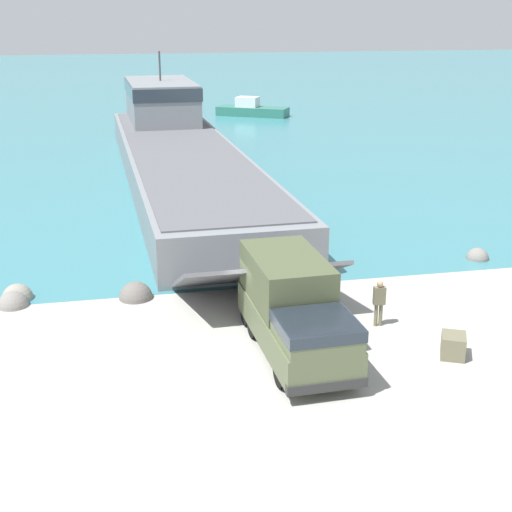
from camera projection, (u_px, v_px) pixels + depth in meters
ground_plane at (259, 324)px, 27.03m from camera, size 240.00×240.00×0.00m
water_surface at (137, 85)px, 113.76m from camera, size 240.00×180.00×0.01m
landing_craft at (177, 146)px, 51.53m from camera, size 8.45×43.97×8.11m
military_truck at (294, 309)px, 24.38m from camera, size 2.76×7.02×3.17m
soldier_on_ramp at (379, 300)px, 26.53m from camera, size 0.46×0.28×1.80m
moored_boat_a at (252, 110)px, 80.40m from camera, size 8.19×6.17×2.10m
moored_boat_b at (164, 101)px, 89.81m from camera, size 5.44×7.13×1.42m
cargo_crate at (453, 346)px, 24.34m from camera, size 1.14×1.22×0.80m
shoreline_rock_a at (477, 259)px, 34.08m from camera, size 1.08×1.08×1.08m
shoreline_rock_b at (136, 298)px, 29.43m from camera, size 1.39×1.39×1.39m
shoreline_rock_c at (18, 299)px, 29.35m from camera, size 1.28×1.28×1.28m
shoreline_rock_d at (13, 306)px, 28.64m from camera, size 1.23×1.23×1.23m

